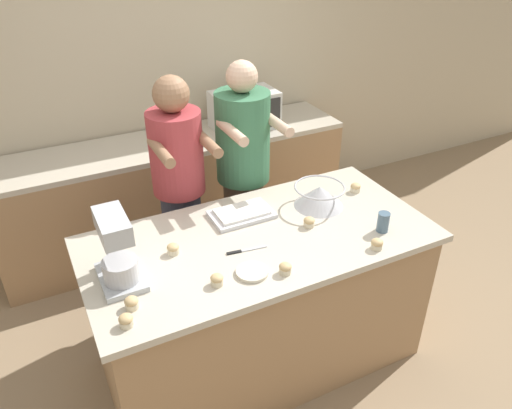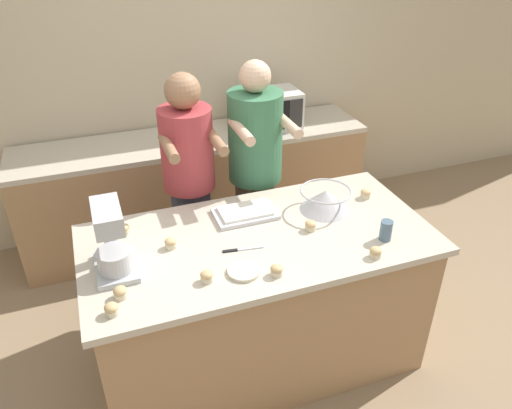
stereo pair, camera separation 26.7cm
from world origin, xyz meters
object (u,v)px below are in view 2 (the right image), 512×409
object	(u,v)px
stand_mixer	(112,243)
small_plate	(244,271)
knife	(240,250)
cupcake_2	(376,252)
mixing_bowl	(325,199)
cupcake_1	(124,229)
drinking_glass	(386,230)
cupcake_8	(120,292)
microwave_oven	(267,110)
person_left	(191,192)
cupcake_7	(277,270)
baking_tray	(245,213)
cupcake_0	(366,194)
cupcake_5	(207,276)
cupcake_3	(112,309)
person_right	(255,180)
cupcake_6	(310,225)
cupcake_4	(171,243)

from	to	relation	value
stand_mixer	small_plate	world-z (taller)	stand_mixer
knife	cupcake_2	bearing A→B (deg)	-24.95
mixing_bowl	cupcake_1	world-z (taller)	mixing_bowl
drinking_glass	cupcake_8	world-z (taller)	drinking_glass
knife	cupcake_1	distance (m)	0.67
stand_mixer	microwave_oven	world-z (taller)	stand_mixer
microwave_oven	knife	size ratio (longest dim) A/B	2.37
microwave_oven	cupcake_2	size ratio (longest dim) A/B	8.29
person_left	cupcake_7	xyz separation A→B (m)	(0.19, -1.03, 0.08)
baking_tray	cupcake_0	xyz separation A→B (m)	(0.77, -0.06, 0.01)
baking_tray	cupcake_5	xyz separation A→B (m)	(-0.37, -0.50, 0.01)
stand_mixer	cupcake_3	size ratio (longest dim) A/B	5.89
person_right	cupcake_0	distance (m)	0.75
person_right	drinking_glass	size ratio (longest dim) A/B	14.83
cupcake_2	cupcake_7	bearing A→B (deg)	175.84
person_right	cupcake_6	size ratio (longest dim) A/B	26.95
cupcake_2	cupcake_5	world-z (taller)	same
cupcake_6	microwave_oven	bearing A→B (deg)	77.80
drinking_glass	cupcake_8	xyz separation A→B (m)	(-1.41, 0.01, -0.03)
person_right	knife	bearing A→B (deg)	-115.26
cupcake_1	mixing_bowl	bearing A→B (deg)	-7.41
cupcake_3	cupcake_5	bearing A→B (deg)	9.29
person_left	microwave_oven	distance (m)	1.18
cupcake_2	small_plate	bearing A→B (deg)	170.66
knife	cupcake_5	xyz separation A→B (m)	(-0.23, -0.18, 0.03)
person_left	cupcake_3	distance (m)	1.20
cupcake_6	cupcake_8	xyz separation A→B (m)	(-1.06, -0.21, 0.00)
cupcake_6	cupcake_7	distance (m)	0.44
person_left	drinking_glass	bearing A→B (deg)	-47.96
cupcake_4	cupcake_8	xyz separation A→B (m)	(-0.30, -0.31, 0.00)
cupcake_0	cupcake_5	bearing A→B (deg)	-158.87
mixing_bowl	cupcake_8	distance (m)	1.29
microwave_oven	cupcake_5	xyz separation A→B (m)	(-0.99, -1.76, -0.10)
person_right	person_left	bearing A→B (deg)	-179.94
cupcake_1	cupcake_7	size ratio (longest dim) A/B	1.00
drinking_glass	cupcake_6	size ratio (longest dim) A/B	1.82
stand_mixer	cupcake_5	size ratio (longest dim) A/B	5.89
microwave_oven	cupcake_5	distance (m)	2.02
microwave_oven	cupcake_6	distance (m)	1.57
baking_tray	cupcake_4	distance (m)	0.50
person_right	cupcake_8	distance (m)	1.37
person_left	cupcake_0	world-z (taller)	person_left
cupcake_5	cupcake_6	xyz separation A→B (m)	(0.66, 0.23, 0.00)
person_left	cupcake_0	distance (m)	1.12
cupcake_5	cupcake_7	bearing A→B (deg)	-12.08
cupcake_4	cupcake_7	size ratio (longest dim) A/B	1.00
baking_tray	cupcake_4	size ratio (longest dim) A/B	5.73
person_right	cupcake_4	world-z (taller)	person_right
cupcake_5	cupcake_0	bearing A→B (deg)	21.13
cupcake_0	cupcake_4	size ratio (longest dim) A/B	1.00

